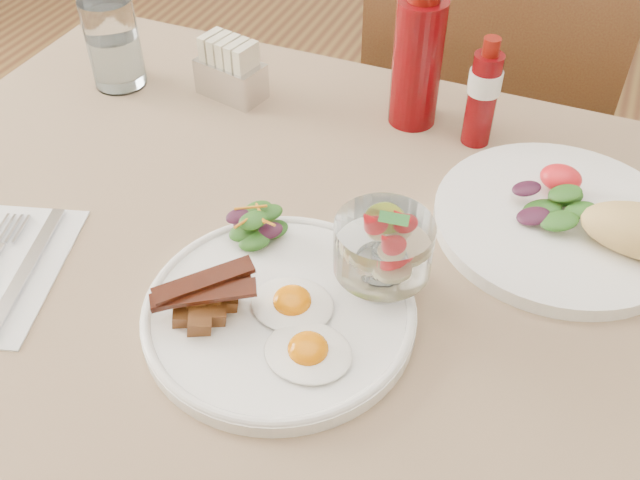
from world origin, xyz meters
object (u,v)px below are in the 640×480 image
table (370,337)px  second_plate (580,222)px  hot_sauce_bottle (483,94)px  water_glass (114,48)px  fruit_cup (383,247)px  sugar_caddy (230,71)px  main_plate (279,313)px  ketchup_bottle (417,61)px  chair_far (483,133)px

table → second_plate: second_plate is taller
hot_sauce_bottle → water_glass: hot_sauce_bottle is taller
fruit_cup → sugar_caddy: fruit_cup is taller
main_plate → ketchup_bottle: ketchup_bottle is taller
table → fruit_cup: bearing=-49.0°
chair_far → ketchup_bottle: ketchup_bottle is taller
ketchup_bottle → sugar_caddy: ketchup_bottle is taller
sugar_caddy → fruit_cup: bearing=-28.9°
table → chair_far: chair_far is taller
table → ketchup_bottle: ketchup_bottle is taller
ketchup_bottle → water_glass: bearing=-170.3°
chair_far → table: bearing=-90.0°
hot_sauce_bottle → fruit_cup: bearing=-94.7°
table → fruit_cup: (0.01, -0.01, 0.16)m
table → ketchup_bottle: (-0.06, 0.32, 0.18)m
fruit_cup → ketchup_bottle: bearing=101.6°
fruit_cup → hot_sauce_bottle: 0.32m
main_plate → sugar_caddy: 0.44m
table → second_plate: (0.19, 0.17, 0.11)m
chair_far → main_plate: 0.79m
fruit_cup → hot_sauce_bottle: (0.03, 0.32, 0.00)m
table → water_glass: 0.57m
main_plate → fruit_cup: 0.13m
hot_sauce_bottle → second_plate: bearing=-42.2°
second_plate → hot_sauce_bottle: (-0.15, 0.14, 0.05)m
ketchup_bottle → hot_sauce_bottle: size_ratio=1.30×
sugar_caddy → water_glass: water_glass is taller
ketchup_bottle → fruit_cup: bearing=-78.4°
table → ketchup_bottle: bearing=100.2°
hot_sauce_bottle → sugar_caddy: hot_sauce_bottle is taller
chair_far → main_plate: chair_far is taller
table → fruit_cup: 0.16m
ketchup_bottle → hot_sauce_bottle: 0.10m
main_plate → sugar_caddy: (-0.25, 0.36, 0.03)m
second_plate → ketchup_bottle: bearing=148.0°
second_plate → water_glass: 0.69m
ketchup_bottle → water_glass: 0.44m
fruit_cup → hot_sauce_bottle: hot_sauce_bottle is taller
main_plate → second_plate: 0.36m
chair_far → sugar_caddy: (-0.32, -0.38, 0.27)m
fruit_cup → water_glass: size_ratio=0.77×
second_plate → water_glass: (-0.68, 0.08, 0.04)m
fruit_cup → hot_sauce_bottle: size_ratio=0.67×
hot_sauce_bottle → sugar_caddy: bearing=-176.2°
main_plate → hot_sauce_bottle: (0.11, 0.39, 0.06)m
fruit_cup → ketchup_bottle: ketchup_bottle is taller
fruit_cup → ketchup_bottle: 0.34m
fruit_cup → second_plate: fruit_cup is taller
table → sugar_caddy: sugar_caddy is taller
second_plate → sugar_caddy: sugar_caddy is taller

